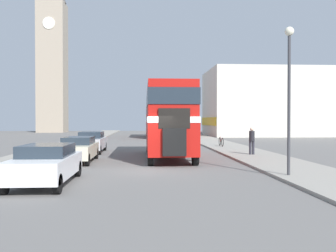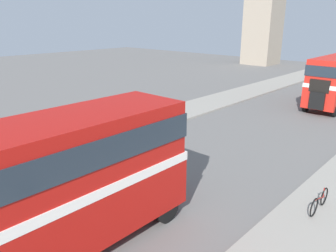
# 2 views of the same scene
# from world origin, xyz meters

# --- Properties ---
(ground_plane) EXTENTS (120.00, 120.00, 0.00)m
(ground_plane) POSITION_xyz_m (0.00, 0.00, 0.00)
(ground_plane) COLOR slate
(sidewalk_right) EXTENTS (3.50, 120.00, 0.12)m
(sidewalk_right) POSITION_xyz_m (6.75, 0.00, 0.06)
(sidewalk_right) COLOR gray
(sidewalk_right) RESTS_ON ground_plane
(double_decker_bus) EXTENTS (2.57, 9.56, 4.30)m
(double_decker_bus) POSITION_xyz_m (1.31, 5.29, 2.55)
(double_decker_bus) COLOR #B2140F
(double_decker_bus) RESTS_ON ground_plane
(bus_distant) EXTENTS (2.44, 9.76, 4.13)m
(bus_distant) POSITION_xyz_m (1.37, 31.33, 2.45)
(bus_distant) COLOR red
(bus_distant) RESTS_ON ground_plane
(car_parked_near) EXTENTS (1.83, 4.49, 1.42)m
(car_parked_near) POSITION_xyz_m (-3.66, -3.65, 0.74)
(car_parked_near) COLOR white
(car_parked_near) RESTS_ON ground_plane
(car_parked_mid) EXTENTS (1.69, 4.37, 1.38)m
(car_parked_mid) POSITION_xyz_m (-3.72, 3.27, 0.73)
(car_parked_mid) COLOR beige
(car_parked_mid) RESTS_ON ground_plane
(car_parked_far) EXTENTS (1.73, 4.31, 1.46)m
(car_parked_far) POSITION_xyz_m (-3.84, 9.24, 0.76)
(car_parked_far) COLOR silver
(car_parked_far) RESTS_ON ground_plane
(pedestrian_walking) EXTENTS (0.34, 0.34, 1.70)m
(pedestrian_walking) POSITION_xyz_m (6.64, 5.85, 1.08)
(pedestrian_walking) COLOR #282833
(pedestrian_walking) RESTS_ON sidewalk_right
(bicycle_on_pavement) EXTENTS (0.05, 1.76, 0.78)m
(bicycle_on_pavement) POSITION_xyz_m (6.24, 13.32, 0.48)
(bicycle_on_pavement) COLOR black
(bicycle_on_pavement) RESTS_ON sidewalk_right
(street_lamp) EXTENTS (0.36, 0.36, 5.86)m
(street_lamp) POSITION_xyz_m (5.58, -2.82, 3.96)
(street_lamp) COLOR #38383D
(street_lamp) RESTS_ON sidewalk_right
(church_tower) EXTENTS (5.00, 5.00, 31.88)m
(church_tower) POSITION_xyz_m (-16.74, 51.97, 16.25)
(church_tower) COLOR tan
(church_tower) RESTS_ON ground_plane
(shop_building_block) EXTENTS (18.71, 11.89, 9.38)m
(shop_building_block) POSITION_xyz_m (18.41, 35.69, 4.69)
(shop_building_block) COLOR beige
(shop_building_block) RESTS_ON ground_plane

